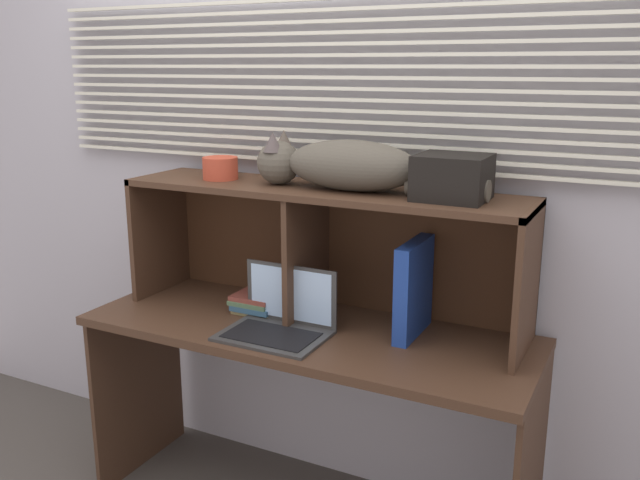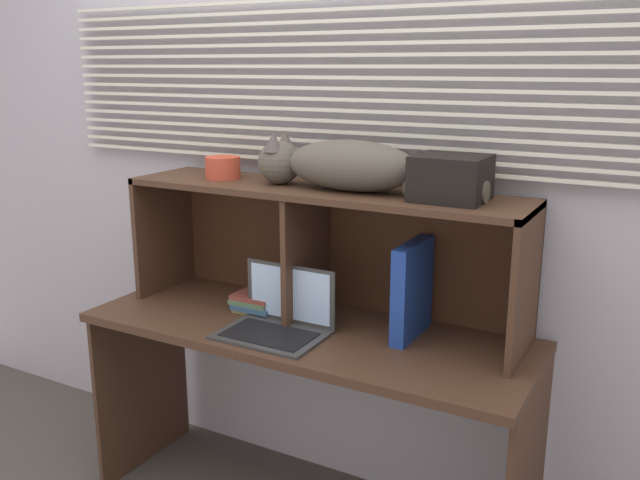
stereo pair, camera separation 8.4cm
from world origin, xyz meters
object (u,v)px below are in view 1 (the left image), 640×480
at_px(cat, 342,165).
at_px(laptop, 279,321).
at_px(binder_upright, 414,289).
at_px(storage_box, 452,177).
at_px(small_basket, 220,168).
at_px(book_stack, 264,299).

height_order(cat, laptop, cat).
relative_size(binder_upright, storage_box, 1.48).
bearing_deg(binder_upright, cat, -180.00).
bearing_deg(laptop, small_basket, 151.46).
bearing_deg(book_stack, small_basket, 179.08).
height_order(cat, small_basket, cat).
bearing_deg(binder_upright, book_stack, -179.72).
distance_m(cat, laptop, 0.55).
relative_size(laptop, binder_upright, 1.08).
bearing_deg(cat, small_basket, 180.00).
relative_size(laptop, storage_box, 1.60).
height_order(binder_upright, storage_box, storage_box).
relative_size(laptop, small_basket, 2.70).
height_order(book_stack, small_basket, small_basket).
bearing_deg(binder_upright, laptop, -154.58).
xyz_separation_m(laptop, small_basket, (-0.34, 0.19, 0.46)).
bearing_deg(small_basket, book_stack, -0.92).
relative_size(book_stack, small_basket, 1.92).
bearing_deg(storage_box, small_basket, 180.00).
height_order(laptop, small_basket, small_basket).
distance_m(binder_upright, book_stack, 0.58).
relative_size(small_basket, storage_box, 0.59).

